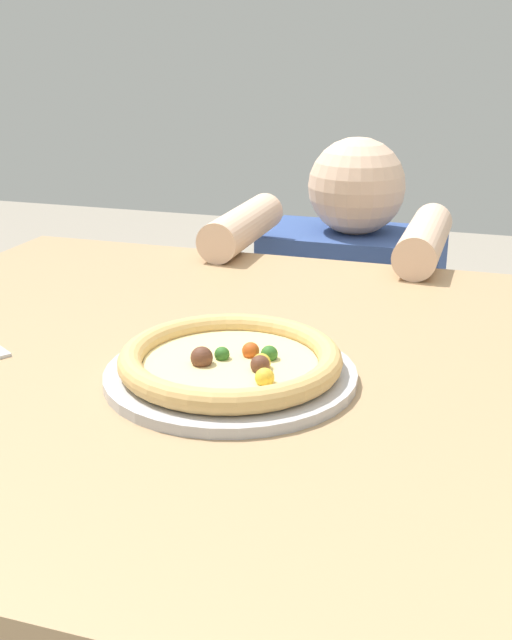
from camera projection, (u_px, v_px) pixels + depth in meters
dining_table at (240, 445)px, 0.96m from camera, size 1.11×0.92×0.75m
pizza_near at (231, 365)px, 0.85m from camera, size 0.28×0.28×0.04m
diner_seated at (348, 372)px, 1.68m from camera, size 0.39×0.51×0.92m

